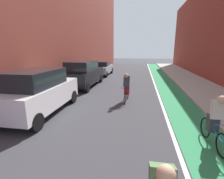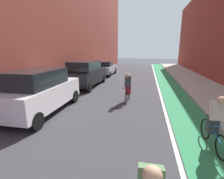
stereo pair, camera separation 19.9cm
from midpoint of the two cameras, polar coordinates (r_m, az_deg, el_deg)
name	(u,v)px [view 1 (the left image)]	position (r m, az deg, el deg)	size (l,w,h in m)	color
ground_plane	(123,88)	(12.39, 3.32, 0.47)	(88.13, 88.13, 0.00)	#38383D
bike_lane_paint	(166,84)	(14.39, 17.68, 1.69)	(1.60, 40.06, 0.00)	#2D8451
lane_divider_stripe	(155,84)	(14.29, 14.10, 1.86)	(0.12, 40.06, 0.00)	white
sidewalk_right	(196,85)	(14.88, 26.76, 1.52)	(3.13, 40.06, 0.14)	#A8A59E
parked_suv_white	(39,91)	(7.99, -24.61, -0.62)	(1.94, 4.39, 1.98)	silver
parked_suv_black	(83,73)	(12.99, -10.33, 5.46)	(2.02, 4.80, 1.98)	black
parked_sedan_silver	(102,68)	(18.80, -3.83, 7.38)	(1.89, 4.25, 1.53)	#9EA0A8
cyclist_mid	(215,119)	(5.65, 31.18, -8.74)	(0.48, 1.71, 1.61)	black
cyclist_trailing	(127,87)	(9.01, 4.46, 0.97)	(0.48, 1.69, 1.60)	black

